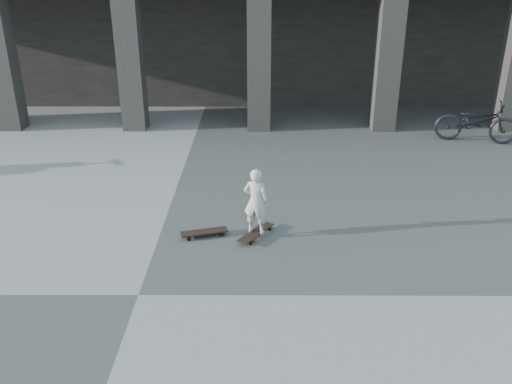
{
  "coord_description": "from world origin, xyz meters",
  "views": [
    {
      "loc": [
        1.77,
        -6.72,
        4.58
      ],
      "look_at": [
        1.73,
        2.34,
        0.65
      ],
      "focal_mm": 38.0,
      "sensor_mm": 36.0,
      "label": 1
    }
  ],
  "objects_px": {
    "skateboard_spare": "(204,232)",
    "bicycle": "(476,122)",
    "child": "(256,201)",
    "longboard": "(256,233)"
  },
  "relations": [
    {
      "from": "longboard",
      "to": "child",
      "type": "height_order",
      "value": "child"
    },
    {
      "from": "longboard",
      "to": "skateboard_spare",
      "type": "distance_m",
      "value": 0.92
    },
    {
      "from": "longboard",
      "to": "bicycle",
      "type": "height_order",
      "value": "bicycle"
    },
    {
      "from": "longboard",
      "to": "bicycle",
      "type": "xyz_separation_m",
      "value": [
        5.86,
        5.46,
        0.48
      ]
    },
    {
      "from": "longboard",
      "to": "child",
      "type": "relative_size",
      "value": 0.73
    },
    {
      "from": "longboard",
      "to": "skateboard_spare",
      "type": "bearing_deg",
      "value": 122.02
    },
    {
      "from": "child",
      "to": "bicycle",
      "type": "distance_m",
      "value": 8.01
    },
    {
      "from": "longboard",
      "to": "child",
      "type": "bearing_deg",
      "value": 32.51
    },
    {
      "from": "longboard",
      "to": "bicycle",
      "type": "bearing_deg",
      "value": -14.52
    },
    {
      "from": "skateboard_spare",
      "to": "bicycle",
      "type": "bearing_deg",
      "value": 22.78
    }
  ]
}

